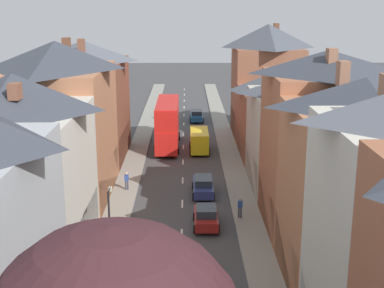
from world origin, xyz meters
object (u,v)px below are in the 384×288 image
object	(u,v)px
car_near_silver	(203,186)
pedestrian_mid_left	(240,207)
car_parked_right_a	(197,116)
double_decker_bus_lead	(167,123)
pedestrian_mid_right	(127,180)
delivery_van	(199,140)
street_lamp	(110,226)
car_parked_left_a	(206,217)
pedestrian_near_right	(104,258)

from	to	relation	value
car_near_silver	pedestrian_mid_left	bearing A→B (deg)	-64.02
car_parked_right_a	double_decker_bus_lead	bearing A→B (deg)	-104.77
pedestrian_mid_right	delivery_van	bearing A→B (deg)	62.28
delivery_van	pedestrian_mid_left	distance (m)	19.50
street_lamp	delivery_van	bearing A→B (deg)	77.76
delivery_van	street_lamp	bearing A→B (deg)	-102.24
car_parked_left_a	pedestrian_mid_right	size ratio (longest dim) A/B	2.37
pedestrian_mid_right	street_lamp	bearing A→B (deg)	-87.38
street_lamp	car_near_silver	bearing A→B (deg)	66.70
pedestrian_near_right	pedestrian_mid_right	size ratio (longest dim) A/B	1.00
car_parked_right_a	car_near_silver	bearing A→B (deg)	-90.00
delivery_van	pedestrian_near_right	size ratio (longest dim) A/B	3.23
car_parked_right_a	delivery_van	world-z (taller)	delivery_van
pedestrian_near_right	street_lamp	bearing A→B (deg)	-15.25
car_near_silver	car_parked_right_a	size ratio (longest dim) A/B	1.03
double_decker_bus_lead	car_near_silver	size ratio (longest dim) A/B	2.37
car_parked_left_a	car_parked_right_a	xyz separation A→B (m)	(0.00, 36.57, -0.01)
pedestrian_mid_right	street_lamp	distance (m)	15.23
double_decker_bus_lead	pedestrian_mid_left	distance (m)	22.43
car_parked_left_a	pedestrian_mid_left	xyz separation A→B (m)	(2.67, 1.41, 0.22)
pedestrian_mid_left	double_decker_bus_lead	bearing A→B (deg)	106.31
double_decker_bus_lead	pedestrian_mid_left	xyz separation A→B (m)	(6.28, -21.46, -1.78)
car_parked_right_a	pedestrian_mid_left	xyz separation A→B (m)	(2.67, -35.15, 0.23)
car_near_silver	pedestrian_mid_left	size ratio (longest dim) A/B	2.83
pedestrian_mid_right	pedestrian_mid_left	bearing A→B (deg)	-34.58
pedestrian_near_right	pedestrian_mid_left	bearing A→B (deg)	42.56
double_decker_bus_lead	car_parked_left_a	world-z (taller)	double_decker_bus_lead
pedestrian_near_right	pedestrian_mid_left	world-z (taller)	same
pedestrian_mid_right	car_near_silver	bearing A→B (deg)	-8.50
double_decker_bus_lead	street_lamp	xyz separation A→B (m)	(-2.44, -30.03, 0.43)
car_parked_right_a	pedestrian_mid_right	size ratio (longest dim) A/B	2.75
pedestrian_mid_right	street_lamp	world-z (taller)	street_lamp
car_parked_left_a	pedestrian_near_right	world-z (taller)	pedestrian_near_right
car_near_silver	street_lamp	distance (m)	15.48
car_parked_left_a	pedestrian_mid_right	xyz separation A→B (m)	(-6.74, 7.90, 0.22)
pedestrian_near_right	pedestrian_mid_right	distance (m)	14.93
car_near_silver	delivery_van	bearing A→B (deg)	90.00
car_near_silver	street_lamp	bearing A→B (deg)	-113.30
double_decker_bus_lead	car_near_silver	world-z (taller)	double_decker_bus_lead
car_near_silver	car_parked_right_a	world-z (taller)	car_near_silver
car_near_silver	delivery_van	xyz separation A→B (m)	(0.00, 13.83, 0.50)
pedestrian_mid_right	pedestrian_near_right	bearing A→B (deg)	-89.14
car_near_silver	car_parked_left_a	size ratio (longest dim) A/B	1.19
pedestrian_mid_right	car_parked_right_a	bearing A→B (deg)	76.77
car_near_silver	delivery_van	size ratio (longest dim) A/B	0.87
car_parked_right_a	pedestrian_near_right	size ratio (longest dim) A/B	2.75
double_decker_bus_lead	pedestrian_mid_left	size ratio (longest dim) A/B	6.71
double_decker_bus_lead	delivery_van	xyz separation A→B (m)	(3.61, -2.15, -1.48)
car_near_silver	pedestrian_near_right	distance (m)	15.37
car_parked_right_a	delivery_van	bearing A→B (deg)	-90.00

